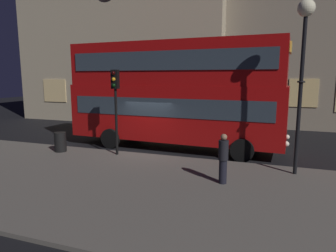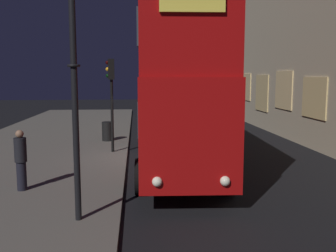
{
  "view_description": "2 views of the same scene",
  "coord_description": "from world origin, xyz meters",
  "px_view_note": "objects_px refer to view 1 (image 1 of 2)",
  "views": [
    {
      "loc": [
        5.81,
        -13.47,
        3.71
      ],
      "look_at": [
        1.04,
        -0.08,
        1.39
      ],
      "focal_mm": 32.18,
      "sensor_mm": 36.0,
      "label": 1
    },
    {
      "loc": [
        14.92,
        -0.34,
        3.31
      ],
      "look_at": [
        -0.56,
        0.98,
        1.27
      ],
      "focal_mm": 40.34,
      "sensor_mm": 36.0,
      "label": 2
    }
  ],
  "objects_px": {
    "double_decker_bus": "(173,90)",
    "pedestrian": "(223,158)",
    "street_lamp": "(304,41)",
    "traffic_light_near_kerb": "(115,94)",
    "litter_bin": "(60,142)"
  },
  "relations": [
    {
      "from": "traffic_light_near_kerb",
      "to": "street_lamp",
      "type": "relative_size",
      "value": 0.63
    },
    {
      "from": "double_decker_bus",
      "to": "pedestrian",
      "type": "distance_m",
      "value": 6.2
    },
    {
      "from": "street_lamp",
      "to": "litter_bin",
      "type": "distance_m",
      "value": 11.44
    },
    {
      "from": "double_decker_bus",
      "to": "litter_bin",
      "type": "height_order",
      "value": "double_decker_bus"
    },
    {
      "from": "double_decker_bus",
      "to": "litter_bin",
      "type": "xyz_separation_m",
      "value": [
        -4.79,
        -2.97,
        -2.45
      ]
    },
    {
      "from": "street_lamp",
      "to": "litter_bin",
      "type": "bearing_deg",
      "value": -179.38
    },
    {
      "from": "double_decker_bus",
      "to": "litter_bin",
      "type": "distance_m",
      "value": 6.15
    },
    {
      "from": "traffic_light_near_kerb",
      "to": "pedestrian",
      "type": "relative_size",
      "value": 2.28
    },
    {
      "from": "double_decker_bus",
      "to": "traffic_light_near_kerb",
      "type": "distance_m",
      "value": 3.2
    },
    {
      "from": "street_lamp",
      "to": "pedestrian",
      "type": "height_order",
      "value": "street_lamp"
    },
    {
      "from": "double_decker_bus",
      "to": "street_lamp",
      "type": "height_order",
      "value": "street_lamp"
    },
    {
      "from": "pedestrian",
      "to": "litter_bin",
      "type": "xyz_separation_m",
      "value": [
        -8.18,
        1.81,
        -0.42
      ]
    },
    {
      "from": "double_decker_bus",
      "to": "street_lamp",
      "type": "bearing_deg",
      "value": -23.5
    },
    {
      "from": "litter_bin",
      "to": "double_decker_bus",
      "type": "bearing_deg",
      "value": 31.78
    },
    {
      "from": "double_decker_bus",
      "to": "litter_bin",
      "type": "bearing_deg",
      "value": -145.42
    }
  ]
}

